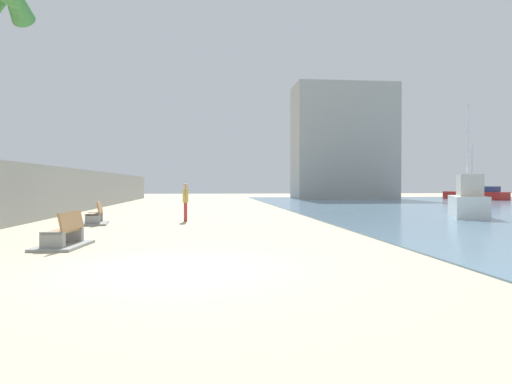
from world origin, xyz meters
TOP-DOWN VIEW (x-y plane):
  - ground_plane at (0.00, 18.00)m, footprint 120.00×120.00m
  - seawall at (-7.50, 18.00)m, footprint 0.80×64.00m
  - bench_near at (-3.14, 3.72)m, footprint 1.25×2.18m
  - bench_far at (-4.08, 11.30)m, footprint 1.38×2.23m
  - person_walking at (-0.25, 12.38)m, footprint 0.28×0.50m
  - boat_mid_bay at (14.10, 13.35)m, footprint 3.04×4.55m
  - boat_far_left at (30.70, 40.29)m, footprint 4.08×7.77m
  - harbor_building at (17.13, 46.00)m, footprint 12.00×6.00m

SIDE VIEW (x-z plane):
  - ground_plane at x=0.00m, z-range 0.00..0.00m
  - bench_near at x=-3.14m, z-range -0.26..0.72m
  - bench_far at x=-4.08m, z-range -0.26..0.72m
  - boat_far_left at x=30.70m, z-range -2.47..3.71m
  - boat_mid_bay at x=14.10m, z-range -2.09..3.81m
  - person_walking at x=-0.25m, z-range 0.16..1.93m
  - seawall at x=-7.50m, z-range 0.00..2.67m
  - harbor_building at x=17.13m, z-range 0.00..13.65m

